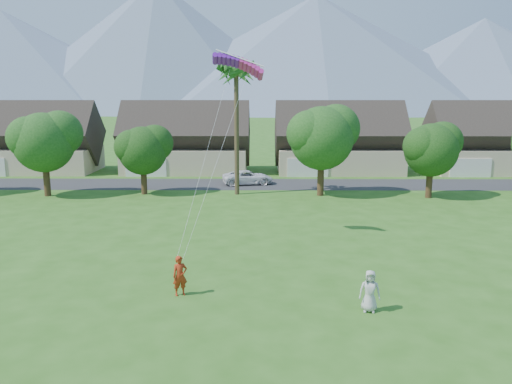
{
  "coord_description": "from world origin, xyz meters",
  "views": [
    {
      "loc": [
        0.26,
        -18.89,
        9.4
      ],
      "look_at": [
        0.0,
        10.0,
        3.8
      ],
      "focal_mm": 35.0,
      "sensor_mm": 36.0,
      "label": 1
    }
  ],
  "objects_px": {
    "parafoil_kite": "(239,63)",
    "parked_car": "(248,177)",
    "kite_flyer": "(180,276)",
    "watcher": "(370,291)"
  },
  "relations": [
    {
      "from": "parked_car",
      "to": "kite_flyer",
      "type": "bearing_deg",
      "value": 164.31
    },
    {
      "from": "parafoil_kite",
      "to": "parked_car",
      "type": "bearing_deg",
      "value": 93.71
    },
    {
      "from": "kite_flyer",
      "to": "parafoil_kite",
      "type": "height_order",
      "value": "parafoil_kite"
    },
    {
      "from": "parked_car",
      "to": "parafoil_kite",
      "type": "distance_m",
      "value": 23.43
    },
    {
      "from": "watcher",
      "to": "parked_car",
      "type": "relative_size",
      "value": 0.35
    },
    {
      "from": "kite_flyer",
      "to": "parafoil_kite",
      "type": "distance_m",
      "value": 14.35
    },
    {
      "from": "kite_flyer",
      "to": "watcher",
      "type": "xyz_separation_m",
      "value": [
        8.64,
        -1.75,
        -0.03
      ]
    },
    {
      "from": "watcher",
      "to": "parafoil_kite",
      "type": "bearing_deg",
      "value": 126.59
    },
    {
      "from": "parafoil_kite",
      "to": "watcher",
      "type": "bearing_deg",
      "value": -57.79
    },
    {
      "from": "kite_flyer",
      "to": "watcher",
      "type": "relative_size",
      "value": 1.03
    }
  ]
}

